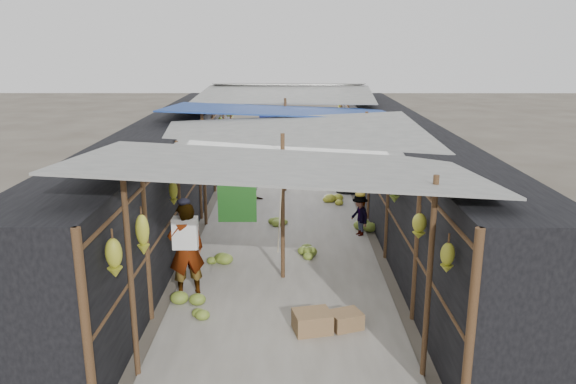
{
  "coord_description": "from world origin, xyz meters",
  "views": [
    {
      "loc": [
        0.11,
        -6.25,
        4.08
      ],
      "look_at": [
        0.09,
        4.27,
        1.25
      ],
      "focal_mm": 35.0,
      "sensor_mm": 36.0,
      "label": 1
    }
  ],
  "objects_px": {
    "shopper_blue": "(254,171)",
    "black_basin": "(346,190)",
    "vendor_seated": "(360,216)",
    "vendor_elderly": "(186,249)",
    "crate_near": "(346,320)"
  },
  "relations": [
    {
      "from": "shopper_blue",
      "to": "black_basin",
      "type": "bearing_deg",
      "value": -15.11
    },
    {
      "from": "crate_near",
      "to": "vendor_elderly",
      "type": "bearing_deg",
      "value": 134.55
    },
    {
      "from": "vendor_seated",
      "to": "crate_near",
      "type": "bearing_deg",
      "value": -32.28
    },
    {
      "from": "vendor_elderly",
      "to": "vendor_seated",
      "type": "bearing_deg",
      "value": -157.6
    },
    {
      "from": "crate_near",
      "to": "black_basin",
      "type": "xyz_separation_m",
      "value": [
        0.76,
        7.68,
        -0.04
      ]
    },
    {
      "from": "crate_near",
      "to": "shopper_blue",
      "type": "height_order",
      "value": "shopper_blue"
    },
    {
      "from": "shopper_blue",
      "to": "vendor_seated",
      "type": "bearing_deg",
      "value": -82.39
    },
    {
      "from": "vendor_elderly",
      "to": "vendor_seated",
      "type": "relative_size",
      "value": 1.74
    },
    {
      "from": "black_basin",
      "to": "crate_near",
      "type": "bearing_deg",
      "value": -95.63
    },
    {
      "from": "crate_near",
      "to": "vendor_seated",
      "type": "relative_size",
      "value": 0.48
    },
    {
      "from": "vendor_elderly",
      "to": "shopper_blue",
      "type": "distance_m",
      "value": 5.74
    },
    {
      "from": "crate_near",
      "to": "vendor_elderly",
      "type": "distance_m",
      "value": 2.84
    },
    {
      "from": "vendor_seated",
      "to": "vendor_elderly",
      "type": "bearing_deg",
      "value": -70.22
    },
    {
      "from": "black_basin",
      "to": "vendor_seated",
      "type": "bearing_deg",
      "value": -91.17
    },
    {
      "from": "vendor_seated",
      "to": "shopper_blue",
      "type": "bearing_deg",
      "value": -161.39
    }
  ]
}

